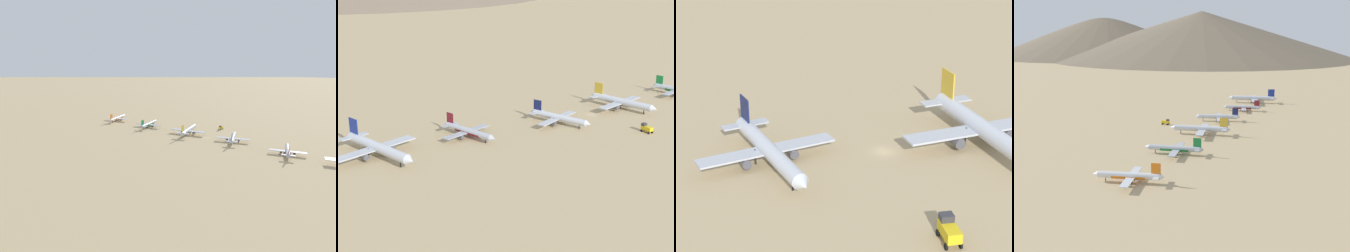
# 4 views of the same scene
# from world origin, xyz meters

# --- Properties ---
(ground_plane) EXTENTS (1800.00, 1800.00, 0.00)m
(ground_plane) POSITION_xyz_m (0.00, 0.00, 0.00)
(ground_plane) COLOR tan
(parked_jet_0) EXTENTS (43.35, 35.25, 12.50)m
(parked_jet_0) POSITION_xyz_m (-22.44, -104.60, 4.21)
(parked_jet_0) COLOR silver
(parked_jet_0) RESTS_ON ground
(parked_jet_1) EXTENTS (30.73, 25.00, 8.86)m
(parked_jet_1) POSITION_xyz_m (-15.90, -64.64, 2.95)
(parked_jet_1) COLOR #B2B7C1
(parked_jet_1) RESTS_ON ground
(parked_jet_2) EXTENTS (32.87, 26.85, 9.49)m
(parked_jet_2) POSITION_xyz_m (-1.58, -22.45, 3.20)
(parked_jet_2) COLOR silver
(parked_jet_2) RESTS_ON ground
(parked_jet_3) EXTENTS (38.83, 31.49, 11.21)m
(parked_jet_3) POSITION_xyz_m (4.03, 19.08, 3.77)
(parked_jet_3) COLOR silver
(parked_jet_3) RESTS_ON ground
(parked_jet_4) EXTENTS (32.57, 26.39, 9.41)m
(parked_jet_4) POSITION_xyz_m (10.52, 63.80, 3.13)
(parked_jet_4) COLOR #B2B7C1
(parked_jet_4) RESTS_ON ground
(parked_jet_5) EXTENTS (32.23, 26.22, 9.29)m
(parked_jet_5) POSITION_xyz_m (20.37, 108.75, 3.09)
(parked_jet_5) COLOR silver
(parked_jet_5) RESTS_ON ground
(service_truck) EXTENTS (5.48, 3.37, 3.90)m
(service_truck) POSITION_xyz_m (32.65, -2.82, 2.08)
(service_truck) COLOR yellow
(service_truck) RESTS_ON ground
(desert_hill_1) EXTENTS (450.35, 450.35, 73.41)m
(desert_hill_1) POSITION_xyz_m (241.71, -786.94, 36.70)
(desert_hill_1) COLOR #70604C
(desert_hill_1) RESTS_ON ground
(desert_hill_2) EXTENTS (695.79, 695.79, 105.50)m
(desert_hill_2) POSITION_xyz_m (127.66, -711.42, 52.75)
(desert_hill_2) COLOR #70604C
(desert_hill_2) RESTS_ON ground
(desert_hill_4) EXTENTS (561.78, 561.78, 109.70)m
(desert_hill_4) POSITION_xyz_m (376.51, -746.04, 54.85)
(desert_hill_4) COLOR #70604C
(desert_hill_4) RESTS_ON ground
(desert_hill_5) EXTENTS (344.75, 344.75, 66.37)m
(desert_hill_5) POSITION_xyz_m (529.89, -862.04, 33.19)
(desert_hill_5) COLOR #847056
(desert_hill_5) RESTS_ON ground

